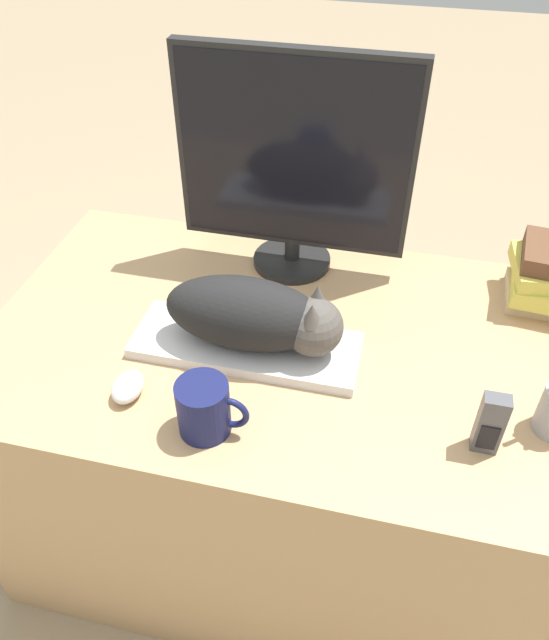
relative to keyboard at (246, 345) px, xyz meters
The scene contains 7 objects.
desk 0.39m from the keyboard, 27.39° to the left, with size 1.34×0.77×0.72m.
keyboard is the anchor object (origin of this frame).
cat 0.09m from the keyboard, ahead, with size 0.36×0.14×0.15m.
monitor 0.41m from the keyboard, 85.26° to the left, with size 0.52×0.19×0.51m.
computer_mouse 0.26m from the keyboard, 136.94° to the right, with size 0.06×0.08×0.04m.
coffee_mug 0.22m from the keyboard, 93.87° to the right, with size 0.13×0.10×0.11m.
phone 0.50m from the keyboard, 16.93° to the right, with size 0.05×0.03×0.13m.
Camera 1 is at (0.17, -0.57, 1.62)m, focal length 35.00 mm.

